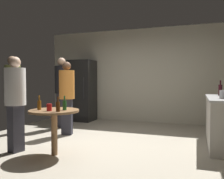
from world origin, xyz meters
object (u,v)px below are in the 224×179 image
Objects in this scene: beer_bottle_amber at (39,105)px; beer_bottle_green at (65,105)px; beer_bottle_brown at (58,106)px; person_in_orange_shirt at (67,92)px; wine_bottle_on_counter at (220,90)px; plastic_cup_red at (49,107)px; person_in_white_shirt at (15,97)px; person_in_black_shirt at (62,87)px; person_in_olive_shirt at (13,88)px; foreground_table at (54,116)px; refrigerator at (82,91)px.

beer_bottle_amber is 0.43m from beer_bottle_green.
person_in_orange_shirt is at bearing 115.84° from beer_bottle_brown.
plastic_cup_red is (-2.61, -2.14, -0.23)m from wine_bottle_on_counter.
beer_bottle_brown is 1.67m from person_in_orange_shirt.
beer_bottle_amber is at bearing 13.13° from person_in_white_shirt.
wine_bottle_on_counter is 2.82× the size of plastic_cup_red.
person_in_black_shirt is 1.02× the size of person_in_olive_shirt.
wine_bottle_on_counter reaches higher than plastic_cup_red.
beer_bottle_green is (-0.00, 0.19, 0.00)m from beer_bottle_brown.
person_in_white_shirt is at bearing -148.14° from wine_bottle_on_counter.
beer_bottle_amber is 0.13× the size of person_in_black_shirt.
foreground_table is at bearing -142.62° from wine_bottle_on_counter.
foreground_table is at bearing 15.78° from beer_bottle_amber.
person_in_white_shirt reaches higher than beer_bottle_green.
plastic_cup_red is (-0.18, -0.16, -0.03)m from beer_bottle_green.
person_in_olive_shirt is (-4.36, -0.99, 0.01)m from wine_bottle_on_counter.
refrigerator is 1.12× the size of person_in_white_shirt.
refrigerator reaches higher than wine_bottle_on_counter.
foreground_table is 0.45× the size of person_in_black_shirt.
refrigerator is 7.83× the size of beer_bottle_brown.
foreground_table is 1.47m from person_in_orange_shirt.
person_in_olive_shirt is at bearing 144.52° from beer_bottle_amber.
person_in_olive_shirt is at bearing 152.86° from beer_bottle_green.
person_in_olive_shirt reaches higher than person_in_orange_shirt.
wine_bottle_on_counter is 0.19× the size of person_in_orange_shirt.
foreground_table is at bearing -173.08° from beer_bottle_green.
beer_bottle_brown is at bearing -69.16° from refrigerator.
refrigerator is 7.83× the size of beer_bottle_green.
plastic_cup_red is at bearing -16.61° from beer_bottle_amber.
person_in_olive_shirt is at bearing -89.37° from person_in_orange_shirt.
person_in_olive_shirt is (-1.92, 1.18, 0.21)m from beer_bottle_brown.
person_in_white_shirt reaches higher than wine_bottle_on_counter.
beer_bottle_brown is at bearing -89.87° from beer_bottle_green.
person_in_white_shirt is (-3.33, -2.07, -0.08)m from wine_bottle_on_counter.
person_in_white_shirt is 0.99× the size of person_in_orange_shirt.
plastic_cup_red is 0.07× the size of person_in_orange_shirt.
person_in_orange_shirt is (-3.16, -0.67, -0.07)m from wine_bottle_on_counter.
beer_bottle_brown is at bearing -138.31° from wine_bottle_on_counter.
foreground_table is 0.26m from beer_bottle_green.
person_in_orange_shirt is at bearing -73.65° from refrigerator.
person_in_black_shirt reaches higher than person_in_olive_shirt.
beer_bottle_brown is at bearing 33.20° from person_in_black_shirt.
wine_bottle_on_counter is at bearing 41.69° from beer_bottle_brown.
beer_bottle_green is (0.18, 0.02, 0.19)m from foreground_table.
person_in_white_shirt is (-0.48, -0.00, 0.12)m from beer_bottle_amber.
beer_bottle_brown is 0.13× the size of person_in_olive_shirt.
person_in_orange_shirt is (1.20, 0.32, -0.08)m from person_in_olive_shirt.
person_in_white_shirt is at bearing -174.20° from beer_bottle_green.
beer_bottle_green is at bearing -67.99° from refrigerator.
beer_bottle_amber is at bearing -75.33° from refrigerator.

